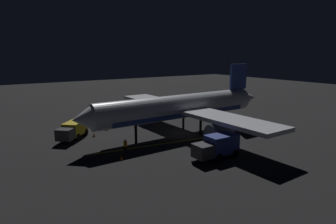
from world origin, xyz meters
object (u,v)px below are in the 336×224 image
Objects in this scene: catering_truck at (218,147)px; traffic_cone_under_wing at (121,158)px; traffic_cone_far at (94,135)px; baggage_truck at (73,130)px; ground_crew_worker at (125,146)px; traffic_cone_near_left at (135,126)px; traffic_cone_near_right at (106,129)px; airliner at (183,108)px.

catering_truck reaches higher than traffic_cone_under_wing.
traffic_cone_under_wing is at bearing 176.42° from traffic_cone_far.
baggage_truck is 10.17m from ground_crew_worker.
catering_truck is 9.97× the size of traffic_cone_near_left.
traffic_cone_far is (-1.44, 7.22, 0.00)m from traffic_cone_near_left.
traffic_cone_far is (15.94, 8.73, -1.05)m from catering_truck.
traffic_cone_near_left is at bearing -85.82° from baggage_truck.
baggage_truck is 9.83× the size of traffic_cone_under_wing.
traffic_cone_under_wing is (-11.36, -2.04, -0.92)m from baggage_truck.
traffic_cone_near_right is at bearing -73.59° from baggage_truck.
airliner reaches higher than baggage_truck.
ground_crew_worker is at bearing 147.60° from traffic_cone_near_left.
traffic_cone_under_wing is (-1.77, 1.34, -0.64)m from ground_crew_worker.
traffic_cone_under_wing is (-12.08, 7.89, 0.00)m from traffic_cone_near_left.
traffic_cone_under_wing is at bearing 112.94° from airliner.
airliner reaches higher than ground_crew_worker.
traffic_cone_far is (-0.71, -2.71, -0.92)m from baggage_truck.
ground_crew_worker is at bearing 169.52° from traffic_cone_near_right.
traffic_cone_under_wing is (5.29, 9.39, -1.05)m from catering_truck.
baggage_truck is at bearing 106.41° from traffic_cone_near_right.
traffic_cone_far is (8.88, 0.68, -0.64)m from ground_crew_worker.
traffic_cone_far is at bearing 101.24° from traffic_cone_near_left.
catering_truck is 3.15× the size of ground_crew_worker.
baggage_truck reaches higher than ground_crew_worker.
baggage_truck is 2.95m from traffic_cone_far.
baggage_truck is 11.58m from traffic_cone_under_wing.
traffic_cone_near_left and traffic_cone_far have the same top height.
catering_truck reaches higher than traffic_cone_far.
ground_crew_worker is 12.23m from traffic_cone_near_left.
catering_truck is at bearing -119.41° from traffic_cone_under_wing.
ground_crew_worker is 3.16× the size of traffic_cone_far.
baggage_truck is at bearing 75.29° from traffic_cone_far.
traffic_cone_near_left is (10.31, -6.55, -0.64)m from ground_crew_worker.
baggage_truck reaches higher than traffic_cone_near_right.
ground_crew_worker is at bearing 107.38° from airliner.
traffic_cone_under_wing is at bearing 142.72° from ground_crew_worker.
catering_truck reaches higher than traffic_cone_near_left.
traffic_cone_near_left and traffic_cone_under_wing have the same top height.
airliner is at bearing -115.45° from traffic_cone_far.
traffic_cone_far is (5.49, 11.53, -3.60)m from airliner.
traffic_cone_near_left is 1.00× the size of traffic_cone_near_right.
airliner is 18.48× the size of ground_crew_worker.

